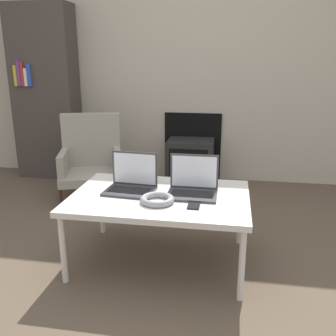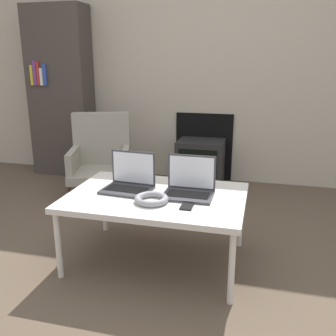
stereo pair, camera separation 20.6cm
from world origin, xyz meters
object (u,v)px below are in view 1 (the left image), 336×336
at_px(laptop_left, 132,182).
at_px(armchair, 91,157).
at_px(headphones, 157,199).
at_px(phone, 194,205).
at_px(tv, 190,162).
at_px(laptop_right, 193,186).

xyz_separation_m(laptop_left, armchair, (-0.70, 1.08, -0.14)).
distance_m(headphones, phone, 0.22).
bearing_deg(tv, headphones, -90.14).
bearing_deg(phone, armchair, 131.40).
relative_size(laptop_left, laptop_right, 1.05).
bearing_deg(laptop_left, tv, 86.94).
bearing_deg(laptop_left, phone, -19.54).
bearing_deg(headphones, phone, -2.10).
distance_m(tv, armchair, 1.04).
xyz_separation_m(headphones, phone, (0.22, -0.01, -0.01)).
distance_m(laptop_left, armchair, 1.30).
height_order(laptop_right, headphones, laptop_right).
relative_size(headphones, armchair, 0.26).
height_order(laptop_left, headphones, laptop_left).
relative_size(laptop_left, headphones, 1.59).
xyz_separation_m(laptop_right, armchair, (-1.10, 1.08, -0.14)).
xyz_separation_m(phone, armchair, (-1.13, 1.28, -0.09)).
relative_size(phone, tv, 0.29).
relative_size(laptop_right, headphones, 1.51).
bearing_deg(phone, headphones, 177.90).
bearing_deg(laptop_right, armchair, 135.56).
bearing_deg(headphones, tv, 89.86).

